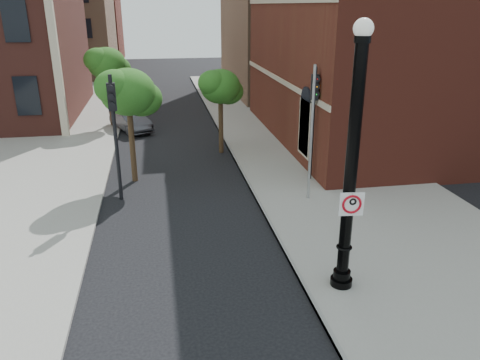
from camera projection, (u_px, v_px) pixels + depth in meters
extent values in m
plane|color=black|center=(228.00, 285.00, 12.95)|extent=(120.00, 120.00, 0.00)
cube|color=gray|center=(317.00, 161.00, 23.13)|extent=(8.00, 60.00, 0.12)
cube|color=gray|center=(34.00, 133.00, 28.05)|extent=(10.00, 50.00, 0.12)
cube|color=gray|center=(238.00, 165.00, 22.48)|extent=(0.10, 60.00, 0.14)
cube|color=maroon|center=(469.00, 29.00, 26.38)|extent=(22.00, 16.00, 12.00)
cube|color=black|center=(305.00, 128.00, 21.36)|extent=(0.08, 1.40, 2.40)
cube|color=beige|center=(278.00, 79.00, 25.45)|extent=(0.06, 16.00, 0.25)
cube|color=beige|center=(281.00, 1.00, 24.04)|extent=(0.06, 16.00, 0.25)
cube|color=beige|center=(50.00, 11.00, 25.02)|extent=(0.40, 0.40, 14.00)
cube|color=#9A7154|center=(53.00, 18.00, 49.45)|extent=(12.00, 12.00, 12.00)
cube|color=maroon|center=(74.00, 23.00, 62.71)|extent=(12.00, 12.00, 10.00)
cube|color=#9A7154|center=(356.00, 9.00, 40.78)|extent=(22.00, 14.00, 14.00)
cylinder|color=black|center=(341.00, 283.00, 12.77)|extent=(0.59, 0.59, 0.32)
cylinder|color=black|center=(342.00, 275.00, 12.67)|extent=(0.47, 0.47, 0.27)
cylinder|color=black|center=(351.00, 171.00, 11.63)|extent=(0.32, 0.32, 6.16)
torus|color=black|center=(344.00, 247.00, 12.38)|extent=(0.42, 0.42, 0.06)
cylinder|color=black|center=(362.00, 39.00, 10.52)|extent=(0.38, 0.38, 0.16)
sphere|color=silver|center=(363.00, 28.00, 10.44)|extent=(0.47, 0.47, 0.47)
cube|color=white|center=(352.00, 204.00, 11.76)|extent=(0.63, 0.08, 0.63)
cube|color=black|center=(353.00, 193.00, 11.65)|extent=(0.63, 0.07, 0.05)
cube|color=black|center=(351.00, 215.00, 11.86)|extent=(0.63, 0.07, 0.05)
cube|color=black|center=(340.00, 204.00, 11.73)|extent=(0.05, 0.01, 0.63)
cube|color=black|center=(363.00, 204.00, 11.78)|extent=(0.05, 0.01, 0.63)
torus|color=#B30715|center=(352.00, 204.00, 11.76)|extent=(0.51, 0.11, 0.51)
cube|color=#B30715|center=(352.00, 204.00, 11.76)|extent=(0.36, 0.04, 0.36)
cube|color=black|center=(349.00, 204.00, 11.75)|extent=(0.06, 0.01, 0.30)
torus|color=black|center=(353.00, 202.00, 11.73)|extent=(0.20, 0.08, 0.20)
cylinder|color=black|center=(353.00, 194.00, 11.65)|extent=(0.03, 0.02, 0.03)
imported|color=#303036|center=(131.00, 120.00, 28.72)|extent=(2.88, 4.21, 1.31)
cylinder|color=black|center=(116.00, 140.00, 17.84)|extent=(0.14, 0.14, 4.92)
cube|color=black|center=(112.00, 97.00, 17.26)|extent=(0.32, 0.30, 1.03)
sphere|color=#E50505|center=(110.00, 88.00, 16.99)|extent=(0.18, 0.18, 0.18)
sphere|color=#FF8C00|center=(111.00, 96.00, 17.09)|extent=(0.18, 0.18, 0.18)
sphere|color=#00E519|center=(112.00, 105.00, 17.20)|extent=(0.18, 0.18, 0.18)
cylinder|color=black|center=(312.00, 126.00, 19.78)|extent=(0.14, 0.14, 4.95)
cube|color=black|center=(315.00, 87.00, 19.20)|extent=(0.37, 0.35, 1.03)
sphere|color=#E50505|center=(317.00, 79.00, 18.93)|extent=(0.19, 0.19, 0.19)
sphere|color=#FF8C00|center=(317.00, 86.00, 19.04)|extent=(0.19, 0.19, 0.19)
sphere|color=#00E519|center=(316.00, 94.00, 19.15)|extent=(0.19, 0.19, 0.19)
cylinder|color=#999999|center=(311.00, 136.00, 17.63)|extent=(0.11, 0.11, 5.30)
cylinder|color=#362415|center=(132.00, 141.00, 20.04)|extent=(0.24, 0.24, 3.66)
ellipsoid|color=#215416|center=(128.00, 92.00, 19.31)|extent=(2.30, 2.30, 1.95)
ellipsoid|color=#215416|center=(142.00, 99.00, 19.91)|extent=(1.78, 1.78, 1.51)
ellipsoid|color=#215416|center=(115.00, 87.00, 18.85)|extent=(1.67, 1.67, 1.42)
cylinder|color=#362415|center=(110.00, 98.00, 29.30)|extent=(0.24, 0.24, 3.68)
ellipsoid|color=#215416|center=(107.00, 64.00, 28.56)|extent=(2.31, 2.31, 1.96)
ellipsoid|color=#215416|center=(117.00, 69.00, 29.16)|extent=(1.79, 1.79, 1.52)
ellipsoid|color=#215416|center=(98.00, 60.00, 28.10)|extent=(1.68, 1.68, 1.43)
cylinder|color=#362415|center=(221.00, 122.00, 24.11)|extent=(0.24, 0.24, 3.22)
ellipsoid|color=#215416|center=(220.00, 86.00, 23.47)|extent=(2.03, 2.03, 1.72)
ellipsoid|color=#215416|center=(228.00, 91.00, 23.99)|extent=(1.57, 1.57, 1.33)
ellipsoid|color=#215416|center=(213.00, 83.00, 23.06)|extent=(1.47, 1.47, 1.25)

